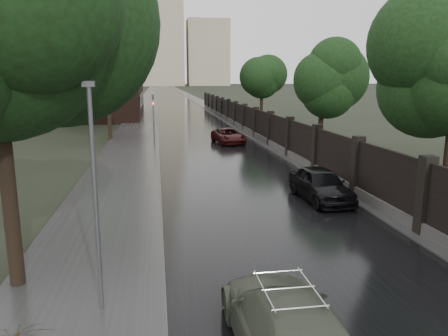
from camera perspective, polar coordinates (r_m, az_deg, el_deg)
ground at (r=10.12m, az=17.35°, el=-19.58°), size 800.00×800.00×0.00m
road at (r=197.81m, az=-7.69°, el=10.06°), size 8.00×420.00×0.02m
sidewalk_left at (r=197.78m, az=-9.45°, el=10.03°), size 4.00×420.00×0.16m
verge_right at (r=198.00m, az=-6.07°, el=10.11°), size 3.00×420.00×0.08m
fence_right at (r=40.86m, az=3.56°, el=5.80°), size 0.45×75.72×2.70m
tree_left_far at (r=37.91m, az=-15.01°, el=11.39°), size 4.25×4.25×7.39m
tree_right_b at (r=31.88m, az=12.76°, el=10.99°), size 4.08×4.08×7.01m
tree_right_c at (r=49.09m, az=4.97°, el=11.36°), size 4.08×4.08×7.01m
lamp_post at (r=9.63m, az=-16.45°, el=-3.83°), size 0.25×0.12×5.11m
traffic_light at (r=32.82m, az=-9.19°, el=6.67°), size 0.16×0.32×4.00m
brick_building at (r=61.50m, az=-22.66°, el=15.30°), size 24.00×18.00×20.00m
stalinist_tower at (r=309.52m, az=-8.34°, el=17.70°), size 92.00×30.00×159.00m
volga_sedan at (r=8.65m, az=8.23°, el=-19.64°), size 1.97×4.76×1.38m
car_right_near at (r=19.09m, az=12.49°, el=-2.09°), size 1.93×4.31×1.44m
car_right_far at (r=35.24m, az=0.57°, el=4.23°), size 2.54×4.60×1.22m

